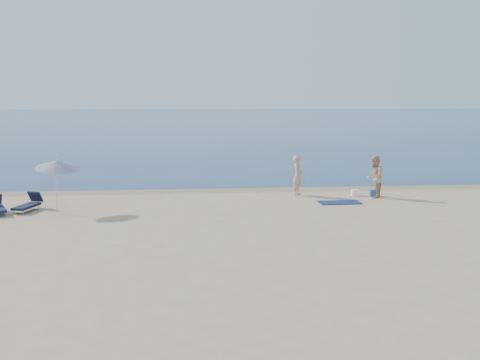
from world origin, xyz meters
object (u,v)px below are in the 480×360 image
at_px(blue_cooler, 374,193).
at_px(umbrella_near, 57,164).
at_px(person_left, 298,176).
at_px(person_right, 375,177).

relative_size(blue_cooler, umbrella_near, 0.19).
xyz_separation_m(person_left, umbrella_near, (-10.47, -3.03, 1.00)).
relative_size(person_right, blue_cooler, 4.37).
bearing_deg(person_left, blue_cooler, -76.60).
height_order(blue_cooler, umbrella_near, umbrella_near).
height_order(person_left, blue_cooler, person_left).
distance_m(person_right, blue_cooler, 0.89).
xyz_separation_m(person_right, umbrella_near, (-13.88, -2.05, 0.98)).
bearing_deg(person_left, umbrella_near, 129.83).
bearing_deg(person_left, person_right, -82.40).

